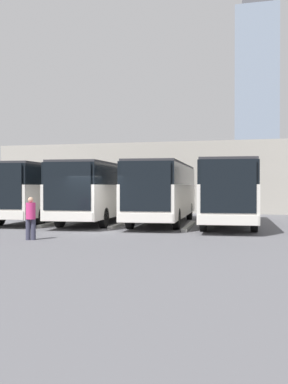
% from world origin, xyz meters
% --- Properties ---
extents(ground_plane, '(600.00, 600.00, 0.00)m').
position_xyz_m(ground_plane, '(0.00, 0.00, 0.00)').
color(ground_plane, '#5B5B60').
extents(bus_0, '(3.52, 11.32, 3.26)m').
position_xyz_m(bus_0, '(-5.38, -4.99, 1.82)').
color(bus_0, silver).
rests_on(bus_0, ground_plane).
extents(curb_divider_0, '(0.71, 5.28, 0.15)m').
position_xyz_m(curb_divider_0, '(-3.59, -3.35, 0.07)').
color(curb_divider_0, '#9E9E99').
rests_on(curb_divider_0, ground_plane).
extents(bus_1, '(3.52, 11.32, 3.26)m').
position_xyz_m(bus_1, '(-1.79, -5.37, 1.82)').
color(bus_1, silver).
rests_on(bus_1, ground_plane).
extents(curb_divider_1, '(0.71, 5.28, 0.15)m').
position_xyz_m(curb_divider_1, '(0.00, -3.73, 0.07)').
color(curb_divider_1, '#9E9E99').
rests_on(curb_divider_1, ground_plane).
extents(bus_2, '(3.52, 11.32, 3.26)m').
position_xyz_m(bus_2, '(1.79, -5.19, 1.82)').
color(bus_2, silver).
rests_on(bus_2, ground_plane).
extents(curb_divider_2, '(0.71, 5.28, 0.15)m').
position_xyz_m(curb_divider_2, '(3.59, -3.54, 0.07)').
color(curb_divider_2, '#9E9E99').
rests_on(curb_divider_2, ground_plane).
extents(bus_3, '(3.52, 11.32, 3.26)m').
position_xyz_m(bus_3, '(5.38, -5.45, 1.82)').
color(bus_3, silver).
rests_on(bus_3, ground_plane).
extents(pedestrian, '(0.45, 0.45, 1.63)m').
position_xyz_m(pedestrian, '(1.22, 3.73, 0.88)').
color(pedestrian, '#38384C').
rests_on(pedestrian, ground_plane).
extents(station_building, '(29.43, 15.16, 5.45)m').
position_xyz_m(station_building, '(0.00, -21.80, 2.75)').
color(station_building, '#A8A399').
rests_on(station_building, ground_plane).
extents(office_tower, '(17.46, 17.46, 77.10)m').
position_xyz_m(office_tower, '(0.35, -183.70, 37.95)').
color(office_tower, '#7F8EA3').
rests_on(office_tower, ground_plane).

